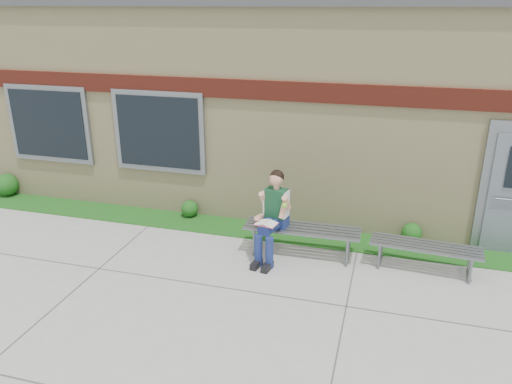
% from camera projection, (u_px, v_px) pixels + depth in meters
% --- Properties ---
extents(ground, '(80.00, 80.00, 0.00)m').
position_uv_depth(ground, '(270.00, 315.00, 6.92)').
color(ground, '#9E9E99').
rests_on(ground, ground).
extents(grass_strip, '(16.00, 0.80, 0.02)m').
position_uv_depth(grass_strip, '(304.00, 236.00, 9.25)').
color(grass_strip, '#1E5416').
rests_on(grass_strip, ground).
extents(school_building, '(16.20, 6.22, 4.20)m').
position_uv_depth(school_building, '(334.00, 93.00, 11.56)').
color(school_building, beige).
rests_on(school_building, ground).
extents(bench_left, '(1.97, 0.59, 0.51)m').
position_uv_depth(bench_left, '(302.00, 233.00, 8.46)').
color(bench_left, slate).
rests_on(bench_left, ground).
extents(bench_right, '(1.75, 0.61, 0.45)m').
position_uv_depth(bench_right, '(425.00, 251.00, 7.98)').
color(bench_right, slate).
rests_on(bench_right, ground).
extents(girl, '(0.55, 0.95, 1.51)m').
position_uv_depth(girl, '(273.00, 214.00, 8.24)').
color(girl, navy).
rests_on(girl, ground).
extents(shrub_west, '(0.49, 0.49, 0.49)m').
position_uv_depth(shrub_west, '(7.00, 185.00, 11.10)').
color(shrub_west, '#1E5416').
rests_on(shrub_west, grass_strip).
extents(shrub_mid, '(0.33, 0.33, 0.33)m').
position_uv_depth(shrub_mid, '(190.00, 209.00, 10.02)').
color(shrub_mid, '#1E5416').
rests_on(shrub_mid, grass_strip).
extents(shrub_east, '(0.36, 0.36, 0.36)m').
position_uv_depth(shrub_east, '(412.00, 233.00, 8.93)').
color(shrub_east, '#1E5416').
rests_on(shrub_east, grass_strip).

